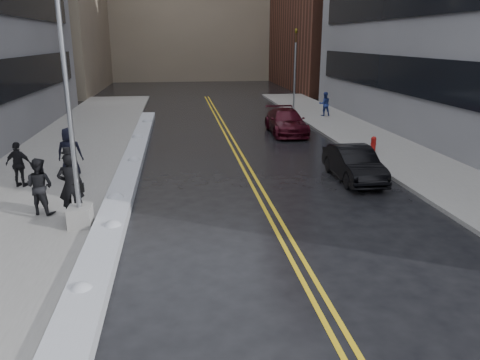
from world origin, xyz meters
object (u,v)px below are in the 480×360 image
object	(u,v)px
car_maroon	(286,122)
pedestrian_c	(70,152)
lamppost	(73,146)
pedestrian_d	(19,164)
fire_hydrant	(373,143)
traffic_signal	(295,67)
pedestrian_east	(325,104)
pedestrian_b	(40,186)
pedestrian_fedora	(71,186)
car_black	(354,164)

from	to	relation	value
car_maroon	pedestrian_c	bearing A→B (deg)	-141.04
lamppost	pedestrian_d	size ratio (longest dim) A/B	4.54
pedestrian_d	fire_hydrant	bearing A→B (deg)	-153.99
traffic_signal	pedestrian_east	distance (m)	4.14
lamppost	pedestrian_b	xyz separation A→B (m)	(-1.38, 1.25, -1.49)
pedestrian_d	pedestrian_east	xyz separation A→B (m)	(16.20, 14.69, -0.00)
pedestrian_c	pedestrian_d	xyz separation A→B (m)	(-1.57, -1.14, -0.14)
pedestrian_b	pedestrian_fedora	bearing A→B (deg)	177.30
lamppost	car_black	distance (m)	10.69
pedestrian_c	pedestrian_east	distance (m)	19.94
pedestrian_east	lamppost	bearing A→B (deg)	54.42
lamppost	fire_hydrant	world-z (taller)	lamppost
lamppost	car_black	bearing A→B (deg)	22.01
pedestrian_c	pedestrian_east	xyz separation A→B (m)	(14.63, 13.55, -0.14)
pedestrian_east	pedestrian_fedora	bearing A→B (deg)	52.54
pedestrian_d	pedestrian_b	bearing A→B (deg)	129.07
traffic_signal	car_black	bearing A→B (deg)	-96.44
pedestrian_b	lamppost	bearing A→B (deg)	159.29
pedestrian_d	pedestrian_east	distance (m)	21.87
fire_hydrant	lamppost	bearing A→B (deg)	-146.96
pedestrian_d	car_black	bearing A→B (deg)	-169.24
fire_hydrant	pedestrian_d	distance (m)	15.67
pedestrian_fedora	pedestrian_b	size ratio (longest dim) A/B	1.13
traffic_signal	pedestrian_fedora	bearing A→B (deg)	-119.82
traffic_signal	car_black	distance (m)	18.37
pedestrian_d	traffic_signal	bearing A→B (deg)	-117.43
pedestrian_c	car_maroon	bearing A→B (deg)	-141.06
pedestrian_fedora	pedestrian_b	world-z (taller)	pedestrian_fedora
pedestrian_fedora	car_black	world-z (taller)	pedestrian_fedora
car_maroon	pedestrian_b	bearing A→B (deg)	-129.48
fire_hydrant	pedestrian_east	size ratio (longest dim) A/B	0.44
car_maroon	car_black	bearing A→B (deg)	-85.90
car_black	lamppost	bearing A→B (deg)	-157.52
pedestrian_fedora	pedestrian_d	bearing A→B (deg)	-61.40
lamppost	traffic_signal	world-z (taller)	lamppost
pedestrian_east	car_maroon	bearing A→B (deg)	52.36
pedestrian_fedora	pedestrian_b	distance (m)	1.13
car_maroon	pedestrian_fedora	bearing A→B (deg)	-125.63
lamppost	pedestrian_b	distance (m)	2.39
pedestrian_fedora	car_black	size ratio (longest dim) A/B	0.50
fire_hydrant	traffic_signal	size ratio (longest dim) A/B	0.12
pedestrian_b	car_black	size ratio (longest dim) A/B	0.44
lamppost	car_black	xyz separation A→B (m)	(9.76, 3.95, -1.87)
pedestrian_b	pedestrian_d	distance (m)	3.40
pedestrian_b	car_maroon	distance (m)	16.35
fire_hydrant	traffic_signal	xyz separation A→B (m)	(-0.50, 14.00, 2.85)
lamppost	pedestrian_c	world-z (taller)	lamppost
pedestrian_east	car_black	xyz separation A→B (m)	(-3.52, -15.03, -0.32)
pedestrian_fedora	pedestrian_c	size ratio (longest dim) A/B	1.03
pedestrian_c	pedestrian_east	world-z (taller)	pedestrian_c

